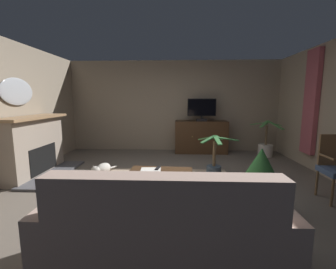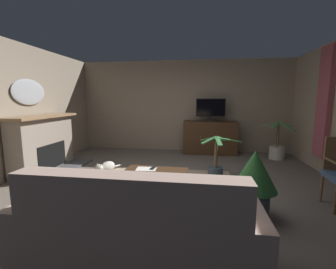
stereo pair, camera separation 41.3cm
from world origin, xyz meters
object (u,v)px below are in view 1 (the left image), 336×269
fireplace (35,147)px  potted_plant_leafy_by_curtain (265,148)px  folded_newspaper (151,170)px  cat (102,169)px  coffee_table (161,175)px  tv_cabinet (201,138)px  tv_remote (158,168)px  television (202,109)px  potted_plant_small_fern_corner (214,167)px  potted_plant_tall_palm_by_window (260,176)px  sofa_floral (166,237)px  wall_mirror_oval (17,92)px

fireplace → potted_plant_leafy_by_curtain: fireplace is taller
fireplace → folded_newspaper: fireplace is taller
cat → folded_newspaper: bearing=-43.5°
coffee_table → folded_newspaper: bearing=156.4°
folded_newspaper → coffee_table: bearing=-27.2°
fireplace → tv_cabinet: (3.50, 2.11, -0.13)m
cat → potted_plant_leafy_by_curtain: bearing=23.6°
fireplace → tv_remote: bearing=-20.7°
fireplace → television: (3.50, 2.06, 0.68)m
tv_remote → potted_plant_small_fern_corner: bearing=141.5°
coffee_table → cat: (-1.27, 1.13, -0.27)m
coffee_table → cat: size_ratio=1.43×
coffee_table → potted_plant_leafy_by_curtain: 3.81m
potted_plant_leafy_by_curtain → fireplace: bearing=-161.5°
tv_cabinet → potted_plant_tall_palm_by_window: tv_cabinet is taller
tv_remote → potted_plant_tall_palm_by_window: size_ratio=0.19×
television → sofa_floral: 4.74m
fireplace → cat: (1.33, 0.05, -0.44)m
wall_mirror_oval → potted_plant_small_fern_corner: (3.79, -0.07, -1.42)m
television → cat: television is taller
coffee_table → potted_plant_tall_palm_by_window: (1.35, -0.31, 0.11)m
television → tv_remote: bearing=-107.5°
fireplace → sofa_floral: bearing=-42.6°
sofa_floral → tv_cabinet: bearing=80.9°
wall_mirror_oval → potted_plant_tall_palm_by_window: 4.56m
sofa_floral → tv_remote: bearing=97.7°
potted_plant_leafy_by_curtain → potted_plant_small_fern_corner: (-1.63, -1.80, 0.01)m
tv_remote → potted_plant_leafy_by_curtain: 3.77m
fireplace → potted_plant_leafy_by_curtain: 5.46m
television → potted_plant_small_fern_corner: television is taller
television → potted_plant_leafy_by_curtain: (1.67, -0.33, -1.01)m
wall_mirror_oval → potted_plant_leafy_by_curtain: (5.42, 1.73, -1.42)m
tv_cabinet → potted_plant_leafy_by_curtain: bearing=-12.9°
tv_remote → potted_plant_leafy_by_curtain: bearing=145.4°
coffee_table → cat: bearing=138.4°
fireplace → potted_plant_small_fern_corner: 3.56m
television → tv_remote: (-0.95, -3.02, -0.78)m
sofa_floral → cat: size_ratio=3.01×
folded_newspaper → potted_plant_leafy_by_curtain: bearing=41.6°
potted_plant_tall_palm_by_window → television: bearing=97.3°
cat → tv_cabinet: bearing=43.6°
wall_mirror_oval → sofa_floral: 4.15m
fireplace → tv_cabinet: bearing=31.1°
tv_cabinet → sofa_floral: bearing=-99.1°
sofa_floral → potted_plant_tall_palm_by_window: (1.19, 1.14, 0.18)m
wall_mirror_oval → potted_plant_small_fern_corner: 4.05m
tv_cabinet → cat: size_ratio=2.15×
tv_cabinet → television: (-0.00, -0.05, 0.80)m
folded_newspaper → television: bearing=67.5°
coffee_table → folded_newspaper: (-0.15, 0.07, 0.06)m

